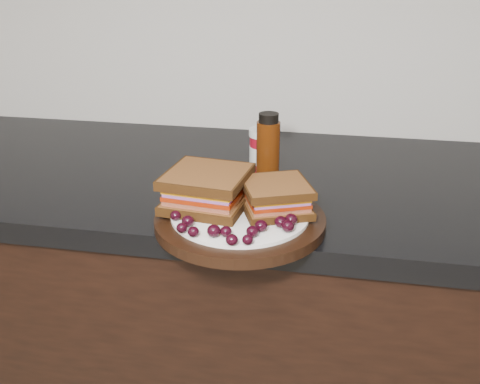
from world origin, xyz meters
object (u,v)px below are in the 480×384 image
at_px(sandwich_left, 207,189).
at_px(oil_bottle, 268,145).
at_px(plate, 240,220).
at_px(condiment_jar, 264,151).

xyz_separation_m(sandwich_left, oil_bottle, (0.07, 0.21, 0.01)).
distance_m(plate, oil_bottle, 0.23).
bearing_deg(oil_bottle, condiment_jar, 116.33).
relative_size(plate, oil_bottle, 2.15).
relative_size(condiment_jar, oil_bottle, 0.70).
distance_m(sandwich_left, oil_bottle, 0.22).
distance_m(sandwich_left, condiment_jar, 0.24).
bearing_deg(oil_bottle, sandwich_left, -109.10).
bearing_deg(condiment_jar, sandwich_left, -104.84).
relative_size(plate, condiment_jar, 3.07).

